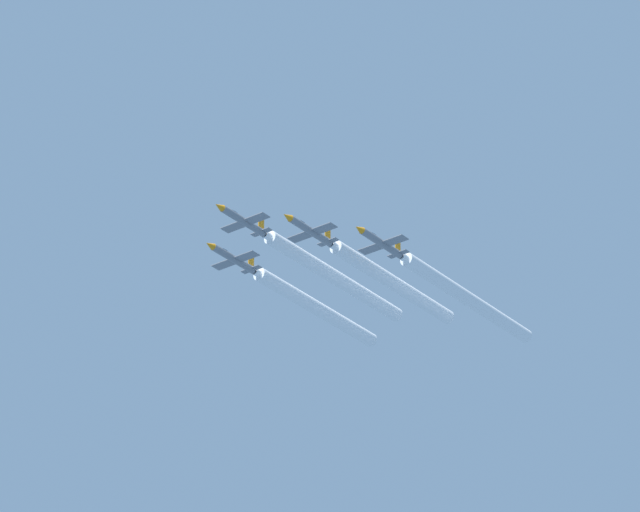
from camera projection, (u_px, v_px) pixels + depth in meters
name	position (u px, v px, depth m)	size (l,w,h in m)	color
jet_lead	(242.00, 220.00, 357.93)	(8.58, 12.50, 3.00)	slate
jet_left_wingman	(309.00, 230.00, 358.22)	(8.58, 12.50, 3.00)	slate
jet_right_wingman	(232.00, 258.00, 366.76)	(8.58, 12.50, 3.00)	slate
jet_outer_left	(380.00, 242.00, 359.34)	(8.58, 12.50, 3.00)	slate
smoke_trail_lead	(333.00, 276.00, 374.65)	(2.35, 36.26, 2.35)	white
smoke_trail_left_wingman	(391.00, 282.00, 373.81)	(2.35, 33.04, 2.35)	white
smoke_trail_right_wingman	(315.00, 307.00, 382.13)	(2.35, 32.43, 2.35)	white
smoke_trail_outer_left	(466.00, 297.00, 376.29)	(2.35, 36.92, 2.35)	white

